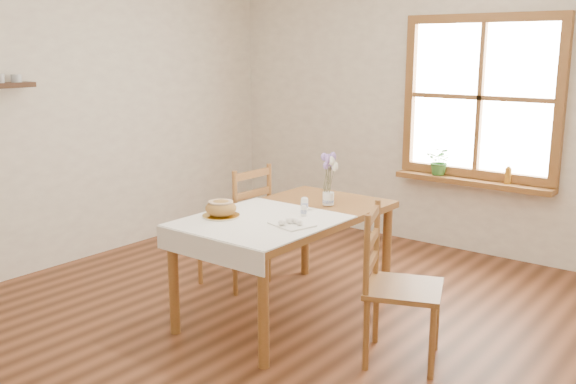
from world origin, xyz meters
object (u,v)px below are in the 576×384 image
(dining_table, at_px, (288,224))
(chair_left, at_px, (234,224))
(chair_right, at_px, (404,286))
(bread_plate, at_px, (221,216))
(flower_vase, at_px, (328,200))

(dining_table, relative_size, chair_left, 1.62)
(chair_left, height_order, chair_right, chair_left)
(bread_plate, bearing_deg, chair_left, 126.42)
(chair_left, xyz_separation_m, flower_vase, (0.83, 0.13, 0.30))
(chair_right, height_order, flower_vase, chair_right)
(flower_vase, bearing_deg, dining_table, -107.52)
(chair_right, relative_size, bread_plate, 3.88)
(chair_left, bearing_deg, flower_vase, 100.13)
(chair_left, relative_size, bread_plate, 4.00)
(chair_left, distance_m, bread_plate, 0.81)
(dining_table, distance_m, bread_plate, 0.49)
(chair_left, relative_size, flower_vase, 10.51)
(chair_right, relative_size, flower_vase, 10.20)
(flower_vase, bearing_deg, bread_plate, -116.83)
(chair_right, height_order, bread_plate, chair_right)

